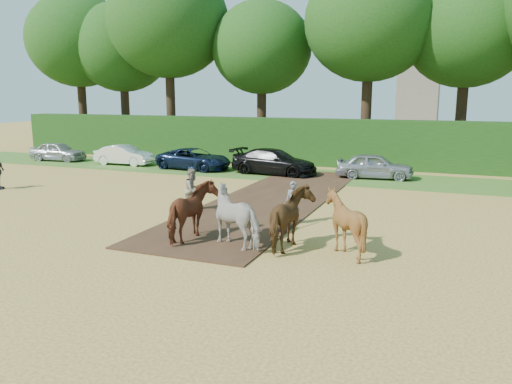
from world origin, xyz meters
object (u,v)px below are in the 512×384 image
(plough_team, at_px, (267,217))
(parked_cars, at_px, (288,163))
(church, at_px, (423,19))
(spectator_near, at_px, (193,190))

(plough_team, bearing_deg, parked_cars, 105.32)
(plough_team, distance_m, church, 55.93)
(plough_team, xyz_separation_m, church, (0.37, 54.44, 12.82))
(parked_cars, distance_m, church, 43.41)
(spectator_near, height_order, plough_team, plough_team)
(plough_team, bearing_deg, spectator_near, 142.66)
(spectator_near, relative_size, church, 0.06)
(spectator_near, bearing_deg, plough_team, -116.08)
(spectator_near, distance_m, parked_cars, 9.95)
(parked_cars, xyz_separation_m, church, (4.00, 41.21, 13.04))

